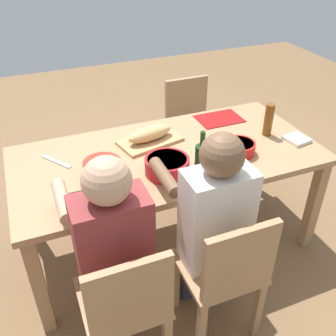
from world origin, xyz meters
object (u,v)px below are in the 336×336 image
object	(u,v)px
dining_table	(168,164)
chair_far_right	(126,305)
chair_near_left	(190,123)
serving_bowl_fruit	(239,147)
diner_far_right	(112,245)
cutting_board	(150,141)
serving_bowl_pasta	(103,168)
wine_glass	(238,155)
bread_loaf	(150,134)
beer_bottle	(269,120)
chair_far_center	(226,272)
serving_bowl_greens	(167,165)
wine_bottle	(201,161)
napkin_stack	(297,139)
diner_far_center	(212,217)

from	to	relation	value
dining_table	chair_far_right	xyz separation A→B (m)	(0.53, 0.78, -0.18)
chair_near_left	serving_bowl_fruit	world-z (taller)	chair_near_left
diner_far_right	cutting_board	bearing A→B (deg)	-121.34
chair_near_left	serving_bowl_pasta	distance (m)	1.34
diner_far_right	serving_bowl_fruit	bearing A→B (deg)	-154.93
dining_table	wine_glass	xyz separation A→B (m)	(-0.29, 0.34, 0.20)
bread_loaf	wine_glass	world-z (taller)	wine_glass
chair_far_right	serving_bowl_pasta	distance (m)	0.76
dining_table	serving_bowl_fruit	size ratio (longest dim) A/B	9.54
beer_bottle	wine_glass	world-z (taller)	beer_bottle
chair_far_center	chair_far_right	xyz separation A→B (m)	(0.53, 0.00, 0.00)
serving_bowl_greens	serving_bowl_fruit	world-z (taller)	serving_bowl_greens
chair_far_right	cutting_board	xyz separation A→B (m)	(-0.47, -0.95, 0.27)
cutting_board	wine_bottle	distance (m)	0.51
chair_far_right	serving_bowl_pasta	world-z (taller)	chair_far_right
chair_far_right	serving_bowl_pasta	xyz separation A→B (m)	(-0.09, -0.69, 0.31)
dining_table	napkin_stack	xyz separation A→B (m)	(-0.85, 0.17, 0.09)
chair_far_center	bread_loaf	world-z (taller)	same
chair_far_right	wine_bottle	world-z (taller)	wine_bottle
serving_bowl_pasta	bread_loaf	distance (m)	0.46
serving_bowl_pasta	chair_near_left	bearing A→B (deg)	-137.75
serving_bowl_fruit	dining_table	bearing A→B (deg)	-21.44
chair_far_right	bread_loaf	bearing A→B (deg)	-116.19
beer_bottle	bread_loaf	bearing A→B (deg)	-14.31
chair_near_left	diner_far_center	distance (m)	1.49
dining_table	bread_loaf	size ratio (longest dim) A/B	5.98
chair_near_left	wine_glass	xyz separation A→B (m)	(0.24, 1.13, 0.37)
serving_bowl_fruit	wine_glass	world-z (taller)	wine_glass
serving_bowl_greens	wine_glass	distance (m)	0.41
diner_far_center	wine_glass	world-z (taller)	diner_far_center
serving_bowl_greens	cutting_board	distance (m)	0.37
chair_far_center	serving_bowl_pasta	xyz separation A→B (m)	(0.44, -0.69, 0.31)
chair_far_right	cutting_board	size ratio (longest dim) A/B	2.12
chair_far_center	napkin_stack	bearing A→B (deg)	-144.20
diner_far_right	beer_bottle	xyz separation A→B (m)	(-1.24, -0.58, 0.15)
serving_bowl_greens	serving_bowl_pasta	xyz separation A→B (m)	(0.35, -0.11, 0.00)
diner_far_center	diner_far_right	distance (m)	0.53
diner_far_right	napkin_stack	world-z (taller)	diner_far_right
cutting_board	serving_bowl_pasta	bearing A→B (deg)	34.71
chair_near_left	serving_bowl_greens	distance (m)	1.20
chair_far_center	cutting_board	distance (m)	0.99
cutting_board	serving_bowl_fruit	bearing A→B (deg)	144.54
chair_near_left	bread_loaf	distance (m)	0.90
serving_bowl_greens	dining_table	bearing A→B (deg)	-113.54
chair_far_center	cutting_board	xyz separation A→B (m)	(0.06, -0.95, 0.27)
diner_far_center	wine_bottle	world-z (taller)	diner_far_center
dining_table	serving_bowl_fruit	distance (m)	0.46
chair_near_left	wine_bottle	size ratio (longest dim) A/B	2.93
chair_near_left	chair_far_center	bearing A→B (deg)	71.42
chair_far_center	serving_bowl_fruit	bearing A→B (deg)	-123.42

